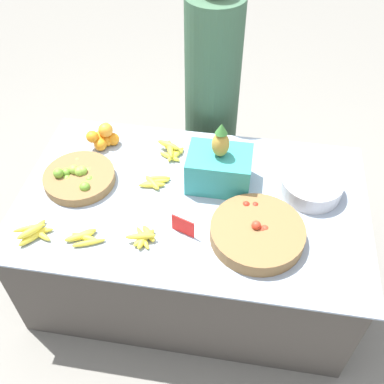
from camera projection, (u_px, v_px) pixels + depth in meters
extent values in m
plane|color=gray|center=(192.00, 273.00, 2.81)|extent=(12.00, 12.00, 0.00)
cube|color=#4C4742|center=(192.00, 240.00, 2.57)|extent=(1.73, 1.05, 0.67)
cube|color=#99A8BC|center=(192.00, 199.00, 2.32)|extent=(1.80, 1.09, 0.01)
cylinder|color=olive|center=(79.00, 178.00, 2.39)|extent=(0.38, 0.38, 0.05)
sphere|color=#89BC42|center=(78.00, 162.00, 2.47)|extent=(0.05, 0.05, 0.05)
sphere|color=#89BC42|center=(59.00, 176.00, 2.37)|extent=(0.05, 0.05, 0.05)
sphere|color=#6BA333|center=(66.00, 173.00, 2.37)|extent=(0.05, 0.05, 0.05)
sphere|color=#89BC42|center=(89.00, 171.00, 2.41)|extent=(0.04, 0.04, 0.04)
sphere|color=#6BA333|center=(90.00, 180.00, 2.36)|extent=(0.05, 0.05, 0.05)
sphere|color=#89BC42|center=(83.00, 192.00, 2.31)|extent=(0.05, 0.05, 0.05)
sphere|color=#7AB238|center=(67.00, 179.00, 2.37)|extent=(0.05, 0.05, 0.05)
sphere|color=#6BA333|center=(59.00, 178.00, 2.38)|extent=(0.05, 0.05, 0.05)
sphere|color=#6BA333|center=(66.00, 187.00, 2.34)|extent=(0.05, 0.05, 0.05)
sphere|color=#89BC42|center=(79.00, 172.00, 2.36)|extent=(0.05, 0.05, 0.05)
sphere|color=#6BA333|center=(85.00, 187.00, 2.29)|extent=(0.05, 0.05, 0.05)
sphere|color=#89BC42|center=(82.00, 171.00, 2.37)|extent=(0.05, 0.05, 0.05)
sphere|color=#89BC42|center=(74.00, 170.00, 2.37)|extent=(0.05, 0.05, 0.05)
sphere|color=#6BA333|center=(58.00, 174.00, 2.34)|extent=(0.05, 0.05, 0.05)
cylinder|color=olive|center=(257.00, 233.00, 2.11)|extent=(0.45, 0.45, 0.07)
sphere|color=red|center=(255.00, 206.00, 2.20)|extent=(0.04, 0.04, 0.04)
sphere|color=red|center=(256.00, 225.00, 2.08)|extent=(0.04, 0.04, 0.04)
sphere|color=red|center=(257.00, 232.00, 2.11)|extent=(0.04, 0.04, 0.04)
sphere|color=red|center=(264.00, 230.00, 2.10)|extent=(0.05, 0.05, 0.05)
sphere|color=red|center=(261.00, 242.00, 2.10)|extent=(0.04, 0.04, 0.04)
sphere|color=red|center=(256.00, 228.00, 2.11)|extent=(0.05, 0.05, 0.05)
sphere|color=red|center=(261.00, 231.00, 2.10)|extent=(0.05, 0.05, 0.05)
sphere|color=red|center=(257.00, 227.00, 2.14)|extent=(0.05, 0.05, 0.05)
sphere|color=red|center=(243.00, 255.00, 2.04)|extent=(0.04, 0.04, 0.04)
sphere|color=red|center=(246.00, 205.00, 2.20)|extent=(0.04, 0.04, 0.04)
sphere|color=red|center=(281.00, 221.00, 2.16)|extent=(0.05, 0.05, 0.05)
sphere|color=orange|center=(113.00, 139.00, 2.59)|extent=(0.07, 0.07, 0.07)
sphere|color=orange|center=(102.00, 136.00, 2.61)|extent=(0.08, 0.08, 0.08)
sphere|color=orange|center=(100.00, 144.00, 2.56)|extent=(0.07, 0.07, 0.07)
sphere|color=orange|center=(108.00, 138.00, 2.60)|extent=(0.07, 0.07, 0.07)
sphere|color=orange|center=(107.00, 141.00, 2.59)|extent=(0.07, 0.07, 0.07)
sphere|color=orange|center=(99.00, 141.00, 2.58)|extent=(0.08, 0.08, 0.08)
sphere|color=orange|center=(102.00, 142.00, 2.58)|extent=(0.07, 0.07, 0.07)
sphere|color=orange|center=(106.00, 130.00, 2.55)|extent=(0.08, 0.08, 0.08)
sphere|color=orange|center=(92.00, 137.00, 2.53)|extent=(0.07, 0.07, 0.07)
cylinder|color=silver|center=(311.00, 186.00, 2.32)|extent=(0.32, 0.32, 0.09)
cube|color=red|center=(183.00, 226.00, 2.13)|extent=(0.11, 0.05, 0.10)
cube|color=teal|center=(219.00, 169.00, 2.33)|extent=(0.33, 0.24, 0.20)
ellipsoid|color=#B28E38|center=(221.00, 144.00, 2.21)|extent=(0.09, 0.09, 0.14)
cone|color=#387A33|center=(221.00, 129.00, 2.14)|extent=(0.06, 0.06, 0.06)
ellipsoid|color=yellow|center=(149.00, 234.00, 2.14)|extent=(0.10, 0.11, 0.03)
ellipsoid|color=yellow|center=(143.00, 239.00, 2.11)|extent=(0.05, 0.12, 0.04)
ellipsoid|color=yellow|center=(143.00, 238.00, 2.12)|extent=(0.10, 0.14, 0.03)
ellipsoid|color=yellow|center=(144.00, 238.00, 2.12)|extent=(0.10, 0.13, 0.03)
ellipsoid|color=yellow|center=(142.00, 236.00, 2.11)|extent=(0.11, 0.07, 0.03)
ellipsoid|color=yellow|center=(141.00, 236.00, 2.10)|extent=(0.14, 0.06, 0.03)
ellipsoid|color=yellow|center=(152.00, 185.00, 2.37)|extent=(0.14, 0.06, 0.03)
ellipsoid|color=yellow|center=(152.00, 183.00, 2.37)|extent=(0.11, 0.11, 0.03)
ellipsoid|color=yellow|center=(159.00, 178.00, 2.40)|extent=(0.13, 0.05, 0.03)
ellipsoid|color=yellow|center=(155.00, 182.00, 2.38)|extent=(0.15, 0.08, 0.03)
ellipsoid|color=yellow|center=(170.00, 157.00, 2.52)|extent=(0.14, 0.08, 0.03)
ellipsoid|color=yellow|center=(177.00, 153.00, 2.54)|extent=(0.08, 0.12, 0.03)
ellipsoid|color=yellow|center=(173.00, 152.00, 2.54)|extent=(0.05, 0.12, 0.03)
ellipsoid|color=yellow|center=(174.00, 149.00, 2.56)|extent=(0.12, 0.07, 0.04)
ellipsoid|color=yellow|center=(173.00, 154.00, 2.53)|extent=(0.06, 0.14, 0.03)
ellipsoid|color=yellow|center=(169.00, 145.00, 2.54)|extent=(0.15, 0.08, 0.04)
ellipsoid|color=yellow|center=(170.00, 149.00, 2.53)|extent=(0.07, 0.15, 0.03)
ellipsoid|color=yellow|center=(38.00, 232.00, 2.15)|extent=(0.15, 0.08, 0.03)
ellipsoid|color=yellow|center=(33.00, 237.00, 2.12)|extent=(0.12, 0.15, 0.03)
ellipsoid|color=yellow|center=(38.00, 233.00, 2.14)|extent=(0.16, 0.09, 0.03)
ellipsoid|color=yellow|center=(34.00, 231.00, 2.15)|extent=(0.09, 0.16, 0.03)
ellipsoid|color=yellow|center=(30.00, 232.00, 2.11)|extent=(0.11, 0.12, 0.03)
ellipsoid|color=yellow|center=(29.00, 228.00, 2.14)|extent=(0.15, 0.09, 0.03)
ellipsoid|color=yellow|center=(79.00, 236.00, 2.13)|extent=(0.14, 0.10, 0.03)
ellipsoid|color=yellow|center=(85.00, 234.00, 2.14)|extent=(0.11, 0.10, 0.03)
ellipsoid|color=yellow|center=(89.00, 243.00, 2.10)|extent=(0.16, 0.09, 0.03)
ellipsoid|color=yellow|center=(85.00, 237.00, 2.13)|extent=(0.15, 0.05, 0.03)
cylinder|color=#385B42|center=(212.00, 103.00, 2.89)|extent=(0.34, 0.34, 1.38)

